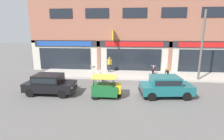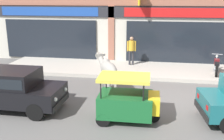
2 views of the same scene
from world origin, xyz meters
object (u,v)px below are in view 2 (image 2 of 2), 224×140
cow (108,69)px  motorcycle_0 (216,66)px  car_1 (12,87)px  pedestrian (131,48)px  auto_rickshaw (128,102)px

cow → motorcycle_0: bearing=30.9°
cow → car_1: 3.83m
car_1 → pedestrian: pedestrian is taller
motorcycle_0 → cow: bearing=-149.1°
auto_rickshaw → pedestrian: (-0.52, 6.60, 0.50)m
car_1 → motorcycle_0: bearing=33.7°
car_1 → pedestrian: 7.33m
cow → car_1: bearing=-141.9°
car_1 → auto_rickshaw: size_ratio=1.81×
cow → auto_rickshaw: 2.86m
car_1 → cow: bearing=38.1°
cow → car_1: cow is taller
motorcycle_0 → pedestrian: size_ratio=1.12×
cow → auto_rickshaw: size_ratio=0.95×
auto_rickshaw → motorcycle_0: size_ratio=1.11×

